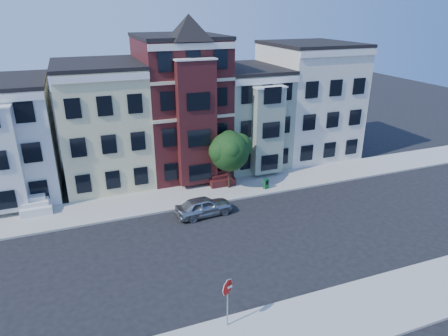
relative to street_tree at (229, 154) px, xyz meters
name	(u,v)px	position (x,y,z in m)	size (l,w,h in m)	color
ground	(242,243)	(-2.34, -8.23, -3.16)	(120.00, 120.00, 0.00)	black
far_sidewalk	(204,193)	(-2.34, -0.23, -3.09)	(60.00, 4.00, 0.15)	#9E9B93
near_sidewalk	(308,327)	(-2.34, -16.23, -3.09)	(60.00, 4.00, 0.15)	#9E9B93
house_white	(1,140)	(-17.34, 6.27, 1.34)	(8.00, 9.00, 9.00)	silver
house_yellow	(103,124)	(-9.34, 6.27, 1.84)	(7.00, 9.00, 10.00)	beige
house_brown	(181,107)	(-2.34, 6.27, 2.84)	(7.00, 9.00, 12.00)	#421415
house_green	(245,116)	(4.16, 6.27, 1.34)	(6.00, 9.00, 9.00)	gray
house_cream	(307,101)	(11.16, 6.27, 2.34)	(8.00, 9.00, 11.00)	silver
street_tree	(229,154)	(0.00, 0.00, 0.00)	(5.18, 5.18, 6.03)	#1D4517
parked_car	(204,206)	(-3.46, -3.64, -2.44)	(1.71, 4.26, 1.45)	#A0A3A7
newspaper_box	(266,184)	(2.83, -1.29, -2.58)	(0.39, 0.35, 0.87)	#104F26
stop_sign	(227,300)	(-5.95, -14.81, -1.53)	(0.82, 0.11, 2.98)	#A60300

